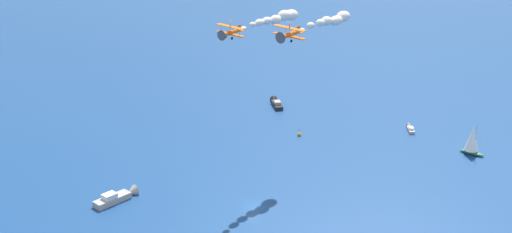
# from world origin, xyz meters

# --- Properties ---
(ground_plane) EXTENTS (2000.00, 2000.00, 0.00)m
(ground_plane) POSITION_xyz_m (0.00, 0.00, 0.00)
(ground_plane) COLOR navy
(sailboat_far_port) EXTENTS (6.66, 5.14, 8.55)m
(sailboat_far_port) POSITION_xyz_m (6.43, -64.03, 3.90)
(sailboat_far_port) COLOR #33704C
(sailboat_far_port) RESTS_ON ground_plane
(motorboat_far_stbd) EXTENTS (7.22, 11.14, 3.19)m
(motorboat_far_stbd) POSITION_xyz_m (14.27, 27.74, 0.86)
(motorboat_far_stbd) COLOR #9E9993
(motorboat_far_stbd) RESTS_ON ground_plane
(motorboat_offshore) EXTENTS (9.42, 4.05, 2.65)m
(motorboat_offshore) POSITION_xyz_m (59.34, -30.57, 0.72)
(motorboat_offshore) COLOR black
(motorboat_offshore) RESTS_ON ground_plane
(motorboat_ahead) EXTENTS (6.20, 3.83, 1.76)m
(motorboat_ahead) POSITION_xyz_m (26.52, -58.35, 0.48)
(motorboat_ahead) COLOR #9E9993
(motorboat_ahead) RESTS_ON ground_plane
(marker_buoy) EXTENTS (1.10, 1.10, 2.10)m
(marker_buoy) POSITION_xyz_m (34.28, -27.08, 0.39)
(marker_buoy) COLOR orange
(marker_buoy) RESTS_ON ground_plane
(biplane_lead) EXTENTS (6.84, 6.93, 3.58)m
(biplane_lead) POSITION_xyz_m (-7.93, -4.61, 41.43)
(biplane_lead) COLOR orange
(wingwalker_lead) EXTENTS (1.32, 0.87, 1.53)m
(wingwalker_lead) POSITION_xyz_m (-8.00, -4.64, 43.58)
(wingwalker_lead) COLOR white
(smoke_trail_lead) EXTENTS (10.47, 16.49, 2.62)m
(smoke_trail_lead) POSITION_xyz_m (0.56, -18.73, 41.22)
(smoke_trail_lead) COLOR silver
(biplane_wingman) EXTENTS (6.84, 6.93, 3.58)m
(biplane_wingman) POSITION_xyz_m (9.90, 1.44, 38.16)
(biplane_wingman) COLOR orange
(wingwalker_wingman) EXTENTS (0.83, 0.57, 1.76)m
(wingwalker_wingman) POSITION_xyz_m (9.83, 1.41, 40.35)
(wingwalker_wingman) COLOR white
(smoke_trail_wingman) EXTENTS (12.89, 19.59, 3.25)m
(smoke_trail_wingman) POSITION_xyz_m (19.88, -14.57, 37.86)
(smoke_trail_wingman) COLOR silver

